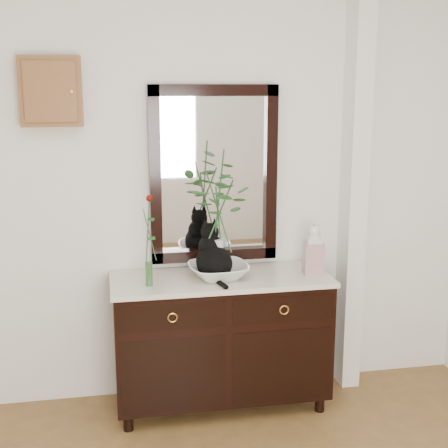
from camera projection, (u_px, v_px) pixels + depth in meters
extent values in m
cube|color=white|center=(198.00, 189.00, 3.89)|extent=(3.60, 0.04, 2.70)
cube|color=white|center=(354.00, 186.00, 3.99)|extent=(0.12, 0.20, 2.70)
cube|color=black|center=(221.00, 337.00, 3.86)|extent=(1.30, 0.50, 0.82)
cube|color=beige|center=(221.00, 279.00, 3.78)|extent=(1.33, 0.52, 0.03)
cube|color=black|center=(214.00, 175.00, 3.87)|extent=(0.80, 0.06, 1.10)
cube|color=white|center=(213.00, 174.00, 3.89)|extent=(0.66, 0.01, 0.96)
cube|color=brown|center=(51.00, 91.00, 3.56)|extent=(0.35, 0.10, 0.40)
imported|color=silver|center=(219.00, 271.00, 3.74)|extent=(0.39, 0.39, 0.09)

